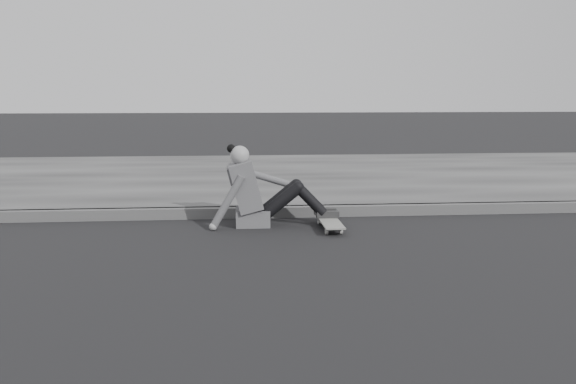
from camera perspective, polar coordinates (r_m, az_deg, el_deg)
name	(u,v)px	position (r m, az deg, el deg)	size (l,w,h in m)	color
curb	(525,207)	(8.13, 20.28, -1.30)	(24.00, 0.16, 0.12)	#4B4B4B
sidewalk	(442,175)	(10.90, 13.50, 1.48)	(24.00, 6.00, 0.12)	#3E3E3E
skateboard	(330,222)	(6.73, 3.75, -2.70)	(0.20, 0.78, 0.09)	gray
seated_woman	(259,192)	(6.85, -2.63, -0.03)	(1.38, 0.46, 0.88)	#525255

